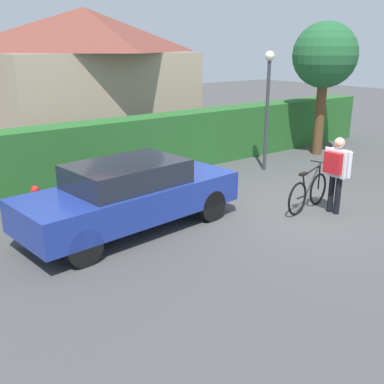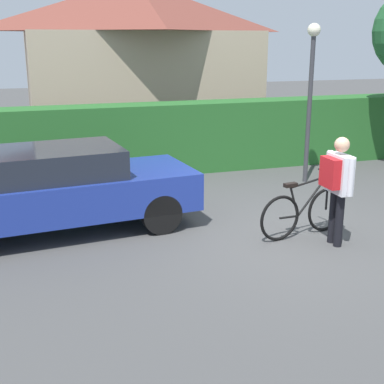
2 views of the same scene
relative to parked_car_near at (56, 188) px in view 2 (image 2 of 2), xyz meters
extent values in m
plane|color=#454545|center=(3.58, -1.51, -0.77)|extent=(60.00, 60.00, 0.00)
cube|color=#255F26|center=(3.58, 3.48, 0.07)|extent=(16.96, 0.90, 1.67)
cube|color=tan|center=(3.22, 8.46, 0.92)|extent=(6.78, 5.11, 3.37)
pyramid|color=brown|center=(3.22, 8.46, 3.37)|extent=(7.12, 5.36, 1.53)
cube|color=navy|center=(0.02, 0.00, -0.11)|extent=(4.70, 2.13, 0.63)
cube|color=#1E232D|center=(-0.06, -0.01, 0.44)|extent=(2.37, 1.71, 0.47)
cylinder|color=black|center=(1.49, 0.91, -0.43)|extent=(0.69, 0.24, 0.68)
cylinder|color=black|center=(1.63, -0.61, -0.43)|extent=(0.69, 0.24, 0.68)
torus|color=black|center=(4.30, -1.33, -0.39)|extent=(0.75, 0.18, 0.76)
torus|color=black|center=(3.36, -1.50, -0.39)|extent=(0.75, 0.18, 0.76)
cylinder|color=black|center=(4.01, -1.38, -0.09)|extent=(0.62, 0.14, 0.66)
cylinder|color=black|center=(3.62, -1.45, -0.15)|extent=(0.22, 0.07, 0.53)
cylinder|color=black|center=(3.89, -1.40, 0.14)|extent=(0.73, 0.16, 0.13)
cylinder|color=black|center=(3.54, -1.47, -0.40)|extent=(0.37, 0.10, 0.05)
cylinder|color=black|center=(4.30, -1.33, -0.08)|extent=(0.04, 0.04, 0.62)
cube|color=black|center=(3.53, -1.47, 0.14)|extent=(0.23, 0.14, 0.06)
cylinder|color=black|center=(4.30, -1.33, 0.26)|extent=(0.11, 0.50, 0.03)
cylinder|color=black|center=(4.12, -1.82, -0.34)|extent=(0.13, 0.13, 0.85)
cylinder|color=black|center=(4.12, -2.00, -0.34)|extent=(0.13, 0.13, 0.85)
cube|color=silver|center=(4.12, -1.91, 0.39)|extent=(0.20, 0.50, 0.60)
sphere|color=tan|center=(4.12, -1.91, 0.84)|extent=(0.23, 0.23, 0.23)
cylinder|color=silver|center=(4.13, -1.61, 0.40)|extent=(0.09, 0.09, 0.57)
cylinder|color=silver|center=(4.12, -2.21, 0.40)|extent=(0.09, 0.09, 0.57)
cube|color=red|center=(3.96, -1.91, 0.42)|extent=(0.16, 0.40, 0.46)
cylinder|color=#38383D|center=(5.60, 1.64, 0.83)|extent=(0.10, 0.10, 3.20)
sphere|color=#F2EDCC|center=(5.60, 1.64, 2.56)|extent=(0.28, 0.28, 0.28)
camera|label=1|loc=(-4.30, -7.60, 2.85)|focal=42.54mm
camera|label=2|loc=(-0.42, -8.64, 2.37)|focal=49.18mm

